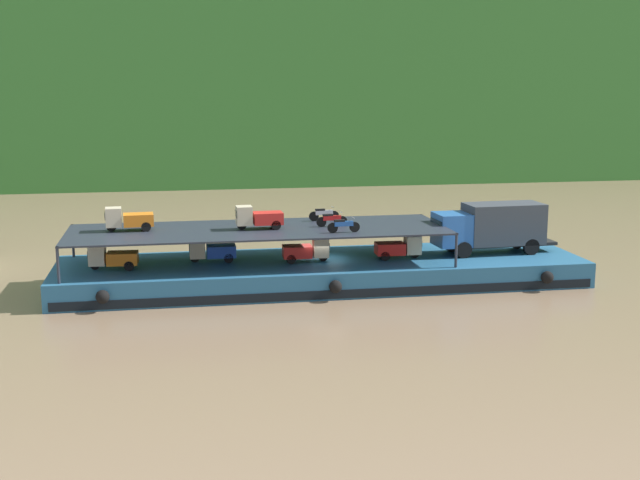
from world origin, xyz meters
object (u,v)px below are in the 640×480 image
(mini_truck_lower_mid, at_px, (307,250))
(mini_truck_upper_stern, at_px, (129,219))
(mini_truck_lower_stern, at_px, (112,257))
(cargo_barge, at_px, (322,272))
(mini_truck_lower_fore, at_px, (399,247))
(motorcycle_upper_port, at_px, (343,225))
(covered_lorry, at_px, (492,226))
(mini_truck_lower_aft, at_px, (212,250))
(mini_truck_upper_mid, at_px, (258,217))
(motorcycle_upper_centre, at_px, (332,219))
(motorcycle_upper_stbd, at_px, (324,214))

(mini_truck_lower_mid, distance_m, mini_truck_upper_stern, 10.52)
(mini_truck_upper_stern, bearing_deg, mini_truck_lower_stern, -129.75)
(cargo_barge, bearing_deg, mini_truck_lower_fore, -6.05)
(mini_truck_upper_stern, xyz_separation_m, motorcycle_upper_port, (12.13, -2.79, -0.26))
(cargo_barge, height_order, mini_truck_lower_stern, mini_truck_lower_stern)
(cargo_barge, height_order, covered_lorry, covered_lorry)
(cargo_barge, relative_size, mini_truck_lower_aft, 11.43)
(mini_truck_upper_mid, bearing_deg, covered_lorry, 0.46)
(mini_truck_upper_stern, relative_size, motorcycle_upper_port, 1.47)
(mini_truck_upper_mid, bearing_deg, mini_truck_lower_fore, -2.84)
(cargo_barge, height_order, mini_truck_upper_mid, mini_truck_upper_mid)
(mini_truck_lower_mid, bearing_deg, cargo_barge, 20.79)
(cargo_barge, distance_m, mini_truck_lower_fore, 4.87)
(mini_truck_lower_mid, relative_size, mini_truck_lower_fore, 1.00)
(motorcycle_upper_centre, bearing_deg, motorcycle_upper_port, -82.62)
(covered_lorry, xyz_separation_m, mini_truck_upper_stern, (-21.96, 0.65, 1.00))
(mini_truck_lower_aft, relative_size, mini_truck_lower_mid, 0.98)
(mini_truck_lower_fore, distance_m, mini_truck_upper_mid, 8.68)
(mini_truck_lower_stern, bearing_deg, cargo_barge, 1.99)
(mini_truck_lower_mid, bearing_deg, mini_truck_upper_stern, 174.02)
(motorcycle_upper_stbd, bearing_deg, mini_truck_lower_fore, -32.46)
(mini_truck_lower_stern, relative_size, mini_truck_lower_mid, 1.00)
(motorcycle_upper_port, bearing_deg, mini_truck_lower_stern, 172.69)
(covered_lorry, height_order, mini_truck_upper_stern, mini_truck_upper_stern)
(covered_lorry, distance_m, motorcycle_upper_centre, 10.14)
(mini_truck_lower_fore, bearing_deg, mini_truck_lower_stern, 179.78)
(motorcycle_upper_port, distance_m, motorcycle_upper_centre, 2.14)
(mini_truck_lower_stern, xyz_separation_m, mini_truck_upper_mid, (8.39, 0.35, 2.00))
(mini_truck_lower_stern, height_order, mini_truck_lower_aft, same)
(cargo_barge, bearing_deg, mini_truck_lower_aft, 174.89)
(mini_truck_lower_aft, distance_m, mini_truck_lower_mid, 5.63)
(mini_truck_lower_stern, relative_size, mini_truck_lower_aft, 1.02)
(cargo_barge, distance_m, covered_lorry, 10.96)
(mini_truck_lower_stern, relative_size, mini_truck_lower_fore, 1.01)
(covered_lorry, height_order, motorcycle_upper_centre, covered_lorry)
(covered_lorry, relative_size, motorcycle_upper_port, 4.16)
(covered_lorry, distance_m, motorcycle_upper_stbd, 10.44)
(cargo_barge, bearing_deg, mini_truck_lower_stern, -178.01)
(motorcycle_upper_centre, bearing_deg, mini_truck_lower_stern, -178.00)
(mini_truck_lower_mid, xyz_separation_m, motorcycle_upper_stbd, (1.49, 2.53, 1.74))
(mini_truck_lower_stern, distance_m, mini_truck_lower_fore, 16.83)
(covered_lorry, height_order, mini_truck_lower_aft, covered_lorry)
(mini_truck_lower_aft, distance_m, motorcycle_upper_centre, 7.36)
(mini_truck_lower_fore, bearing_deg, motorcycle_upper_stbd, 147.54)
(mini_truck_lower_fore, bearing_deg, mini_truck_upper_mid, 177.16)
(motorcycle_upper_stbd, bearing_deg, motorcycle_upper_centre, -87.64)
(mini_truck_upper_mid, xyz_separation_m, motorcycle_upper_centre, (4.39, 0.09, -0.26))
(mini_truck_lower_mid, height_order, mini_truck_upper_mid, mini_truck_upper_mid)
(mini_truck_lower_fore, height_order, mini_truck_upper_stern, mini_truck_upper_stern)
(motorcycle_upper_port, bearing_deg, motorcycle_upper_stbd, 94.88)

